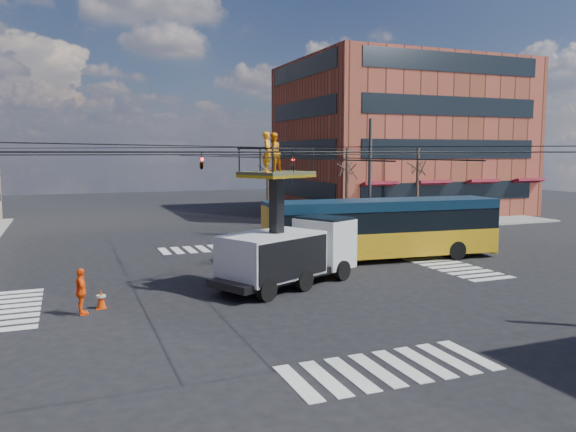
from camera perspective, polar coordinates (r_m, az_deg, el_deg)
The scene contains 13 objects.
ground at distance 24.29m, azimuth -2.42°, elevation -7.06°, with size 120.00×120.00×0.00m, color black.
sidewalk_ne at distance 52.29m, azimuth 11.87°, elevation 0.18°, with size 18.00×18.00×0.12m, color slate.
crosswalks at distance 24.29m, azimuth -2.42°, elevation -7.04°, with size 22.40×22.40×0.02m, color silver, non-canonical shape.
building_ne at distance 55.03m, azimuth 11.17°, elevation 7.74°, with size 20.06×16.06×14.00m.
overhead_network at distance 24.02m, azimuth -2.94°, elevation 3.13°, with size 24.24×24.24×8.00m.
tree_a at distance 38.03m, azimuth -2.04°, elevation 4.89°, with size 2.00×2.00×6.00m.
tree_b at distance 40.44m, azimuth 6.02°, elevation 4.95°, with size 2.00×2.00×6.00m.
tree_c at distance 43.55m, azimuth 13.06°, elevation 4.93°, with size 2.00×2.00×6.00m.
utility_truck at distance 24.01m, azimuth 0.16°, elevation -2.10°, with size 7.30×5.14×6.50m.
city_bus at distance 30.12m, azimuth 9.56°, elevation -1.16°, with size 12.83×3.59×3.20m.
traffic_cone at distance 21.83m, azimuth -18.46°, elevation -7.99°, with size 0.36×0.36×0.72m, color #D53C09.
worker_ground at distance 21.10m, azimuth -20.26°, elevation -7.23°, with size 0.98×0.41×1.67m, color #FF5510.
flagger at distance 27.79m, azimuth 1.80°, elevation -3.36°, with size 1.21×0.69×1.87m, color #FF6210.
Camera 1 is at (-7.76, -22.31, 5.70)m, focal length 35.00 mm.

